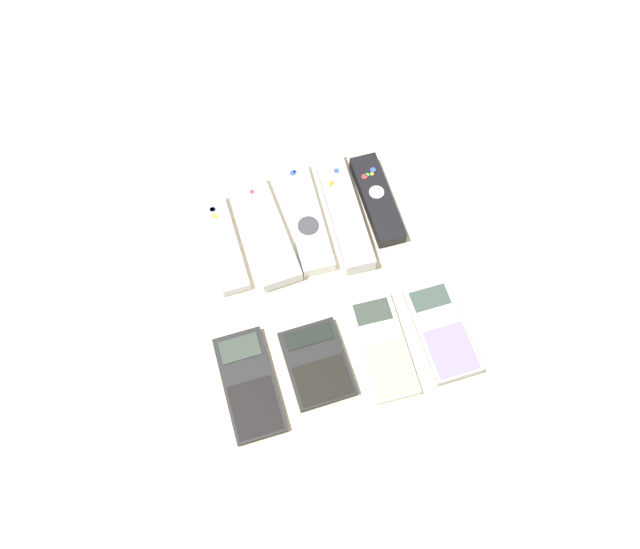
% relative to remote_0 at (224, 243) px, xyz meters
% --- Properties ---
extents(ground_plane, '(3.00, 3.00, 0.00)m').
position_rel_remote_0_xyz_m(ground_plane, '(0.12, -0.12, -0.01)').
color(ground_plane, beige).
extents(remote_0, '(0.04, 0.16, 0.02)m').
position_rel_remote_0_xyz_m(remote_0, '(0.00, 0.00, 0.00)').
color(remote_0, silver).
rests_on(remote_0, ground_plane).
extents(remote_1, '(0.07, 0.18, 0.02)m').
position_rel_remote_0_xyz_m(remote_1, '(0.06, 0.00, 0.00)').
color(remote_1, silver).
rests_on(remote_1, ground_plane).
extents(remote_2, '(0.06, 0.19, 0.02)m').
position_rel_remote_0_xyz_m(remote_2, '(0.13, 0.01, 0.00)').
color(remote_2, white).
rests_on(remote_2, ground_plane).
extents(remote_3, '(0.05, 0.20, 0.03)m').
position_rel_remote_0_xyz_m(remote_3, '(0.18, 0.00, 0.00)').
color(remote_3, silver).
rests_on(remote_3, ground_plane).
extents(remote_4, '(0.04, 0.15, 0.02)m').
position_rel_remote_0_xyz_m(remote_4, '(0.24, 0.00, 0.00)').
color(remote_4, black).
rests_on(remote_4, ground_plane).
extents(calculator_0, '(0.07, 0.15, 0.01)m').
position_rel_remote_0_xyz_m(calculator_0, '(-0.02, -0.22, -0.00)').
color(calculator_0, black).
rests_on(calculator_0, ground_plane).
extents(calculator_1, '(0.08, 0.11, 0.01)m').
position_rel_remote_0_xyz_m(calculator_1, '(0.08, -0.21, -0.00)').
color(calculator_1, black).
rests_on(calculator_1, ground_plane).
extents(calculator_2, '(0.07, 0.15, 0.01)m').
position_rel_remote_0_xyz_m(calculator_2, '(0.17, -0.22, -0.00)').
color(calculator_2, silver).
rests_on(calculator_2, ground_plane).
extents(calculator_3, '(0.07, 0.14, 0.02)m').
position_rel_remote_0_xyz_m(calculator_3, '(0.26, -0.22, 0.00)').
color(calculator_3, '#B2B2B7').
rests_on(calculator_3, ground_plane).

